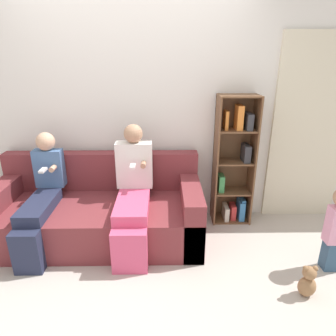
# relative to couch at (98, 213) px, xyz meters

# --- Properties ---
(ground_plane) EXTENTS (14.00, 14.00, 0.00)m
(ground_plane) POSITION_rel_couch_xyz_m (0.34, -0.57, -0.27)
(ground_plane) COLOR #BCB2A8
(back_wall) EXTENTS (10.00, 0.06, 2.55)m
(back_wall) POSITION_rel_couch_xyz_m (0.34, 0.50, 1.00)
(back_wall) COLOR silver
(back_wall) RESTS_ON ground_plane
(curtain_panel) EXTENTS (0.84, 0.04, 2.07)m
(curtain_panel) POSITION_rel_couch_xyz_m (2.30, 0.45, 0.76)
(curtain_panel) COLOR beige
(curtain_panel) RESTS_ON ground_plane
(couch) EXTENTS (2.12, 0.94, 0.83)m
(couch) POSITION_rel_couch_xyz_m (0.00, 0.00, 0.00)
(couch) COLOR maroon
(couch) RESTS_ON ground_plane
(adult_seated) EXTENTS (0.37, 0.88, 1.18)m
(adult_seated) POSITION_rel_couch_xyz_m (0.38, -0.10, 0.32)
(adult_seated) COLOR #DB4C75
(adult_seated) RESTS_ON ground_plane
(child_seated) EXTENTS (0.29, 0.90, 1.10)m
(child_seated) POSITION_rel_couch_xyz_m (-0.51, -0.12, 0.28)
(child_seated) COLOR #232842
(child_seated) RESTS_ON ground_plane
(bookshelf) EXTENTS (0.43, 0.28, 1.45)m
(bookshelf) POSITION_rel_couch_xyz_m (1.48, 0.35, 0.41)
(bookshelf) COLOR brown
(bookshelf) RESTS_ON ground_plane
(teddy_bear) EXTENTS (0.14, 0.12, 0.29)m
(teddy_bear) POSITION_rel_couch_xyz_m (1.83, -0.89, -0.14)
(teddy_bear) COLOR #936B47
(teddy_bear) RESTS_ON ground_plane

